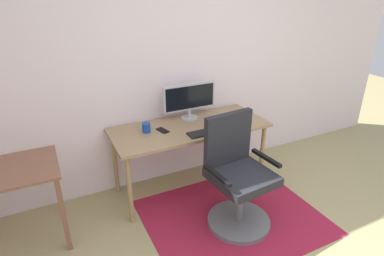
# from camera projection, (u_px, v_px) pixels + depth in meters

# --- Properties ---
(wall_back) EXTENTS (6.00, 0.10, 2.60)m
(wall_back) POSITION_uv_depth(u_px,v_px,m) (185.00, 62.00, 3.39)
(wall_back) COLOR white
(wall_back) RESTS_ON ground
(area_rug) EXTENTS (1.62, 1.33, 0.01)m
(area_rug) POSITION_uv_depth(u_px,v_px,m) (233.00, 217.00, 3.09)
(area_rug) COLOR maroon
(area_rug) RESTS_ON ground
(desk) EXTENTS (1.59, 0.66, 0.74)m
(desk) POSITION_uv_depth(u_px,v_px,m) (190.00, 132.00, 3.27)
(desk) COLOR #9B7C57
(desk) RESTS_ON ground
(monitor) EXTENTS (0.58, 0.18, 0.38)m
(monitor) POSITION_uv_depth(u_px,v_px,m) (189.00, 98.00, 3.34)
(monitor) COLOR #B2B2B7
(monitor) RESTS_ON desk
(keyboard) EXTENTS (0.43, 0.13, 0.02)m
(keyboard) POSITION_uv_depth(u_px,v_px,m) (209.00, 132.00, 3.10)
(keyboard) COLOR black
(keyboard) RESTS_ON desk
(computer_mouse) EXTENTS (0.06, 0.10, 0.03)m
(computer_mouse) POSITION_uv_depth(u_px,v_px,m) (240.00, 125.00, 3.22)
(computer_mouse) COLOR white
(computer_mouse) RESTS_ON desk
(coffee_cup) EXTENTS (0.08, 0.08, 0.09)m
(coffee_cup) POSITION_uv_depth(u_px,v_px,m) (146.00, 128.00, 3.09)
(coffee_cup) COLOR #193F9A
(coffee_cup) RESTS_ON desk
(cell_phone) EXTENTS (0.10, 0.15, 0.01)m
(cell_phone) POSITION_uv_depth(u_px,v_px,m) (163.00, 130.00, 3.13)
(cell_phone) COLOR black
(cell_phone) RESTS_ON desk
(office_chair) EXTENTS (0.61, 0.58, 1.04)m
(office_chair) POSITION_uv_depth(u_px,v_px,m) (237.00, 182.00, 2.87)
(office_chair) COLOR slate
(office_chair) RESTS_ON ground
(side_table) EXTENTS (0.80, 0.58, 0.73)m
(side_table) POSITION_uv_depth(u_px,v_px,m) (7.00, 183.00, 2.53)
(side_table) COLOR brown
(side_table) RESTS_ON ground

